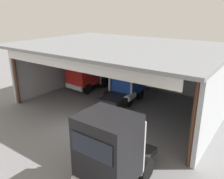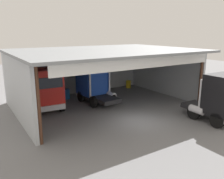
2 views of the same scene
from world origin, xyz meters
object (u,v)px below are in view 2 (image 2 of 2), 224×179
Objects in this scene: truck_red_center_bay at (46,89)px; truck_blue_left_bay at (94,82)px; tool_cart at (64,94)px; oil_drum at (128,84)px; truck_black_yard_outside at (220,98)px.

truck_blue_left_bay reaches higher than truck_red_center_bay.
truck_red_center_bay is 1.11× the size of truck_blue_left_bay.
truck_blue_left_bay is 3.47m from tool_cart.
truck_red_center_bay is 11.41m from oil_drum.
oil_drum is at bearing 21.42° from truck_blue_left_bay.
oil_drum is (6.21, 2.85, -1.48)m from truck_blue_left_bay.
truck_blue_left_bay is at bearing -173.65° from truck_red_center_bay.
truck_black_yard_outside is at bearing -64.87° from truck_blue_left_bay.
truck_red_center_bay reaches higher than oil_drum.
truck_black_yard_outside is 14.20m from tool_cart.
truck_blue_left_bay is 1.14× the size of truck_black_yard_outside.
truck_black_yard_outside is 4.80× the size of oil_drum.
truck_red_center_bay reaches higher than tool_cart.
truck_red_center_bay is 13.78m from truck_black_yard_outside.
oil_drum is at bearing -93.70° from truck_black_yard_outside.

